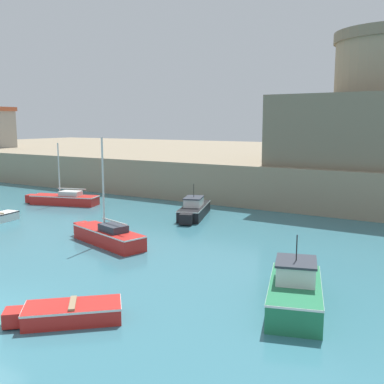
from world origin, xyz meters
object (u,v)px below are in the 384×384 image
(sailboat_red_2, at_px, (64,199))
(motorboat_black_6, at_px, (194,209))
(motorboat_green_0, at_px, (295,290))
(dinghy_red_5, at_px, (69,312))
(sailboat_red_1, at_px, (107,235))
(fortress, at_px, (384,119))

(sailboat_red_2, height_order, motorboat_black_6, sailboat_red_2)
(motorboat_green_0, bearing_deg, dinghy_red_5, -140.23)
(sailboat_red_2, distance_m, dinghy_red_5, 21.86)
(sailboat_red_1, xyz_separation_m, motorboat_black_6, (0.37, 8.29, 0.03))
(sailboat_red_1, relative_size, fortress, 0.39)
(sailboat_red_2, xyz_separation_m, motorboat_black_6, (11.19, 1.23, 0.07))
(motorboat_green_0, distance_m, sailboat_red_1, 11.50)
(dinghy_red_5, relative_size, motorboat_black_6, 0.64)
(sailboat_red_2, xyz_separation_m, fortress, (21.07, 13.85, 6.22))
(motorboat_green_0, relative_size, sailboat_red_2, 0.87)
(motorboat_green_0, xyz_separation_m, sailboat_red_2, (-21.96, 9.91, -0.17))
(motorboat_green_0, distance_m, sailboat_red_2, 24.09)
(sailboat_red_1, bearing_deg, motorboat_green_0, -14.38)
(fortress, bearing_deg, motorboat_black_6, -128.05)
(motorboat_green_0, distance_m, fortress, 24.54)
(sailboat_red_2, distance_m, fortress, 25.97)
(dinghy_red_5, bearing_deg, motorboat_green_0, 39.77)
(dinghy_red_5, height_order, motorboat_black_6, motorboat_black_6)
(sailboat_red_1, bearing_deg, motorboat_black_6, 87.44)
(motorboat_green_0, xyz_separation_m, motorboat_black_6, (-10.77, 11.14, -0.10))
(sailboat_red_1, relative_size, sailboat_red_2, 0.94)
(fortress, bearing_deg, sailboat_red_2, -146.68)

